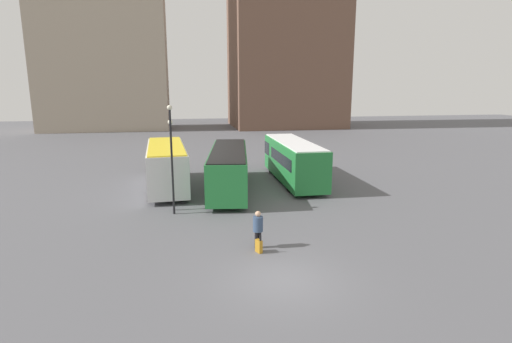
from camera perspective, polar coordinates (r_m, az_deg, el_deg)
ground_plane at (r=15.77m, az=3.89°, el=-15.17°), size 160.00×160.00×0.00m
building_block_left at (r=74.82m, az=-21.12°, el=18.16°), size 20.59×11.45×32.46m
building_block_right at (r=76.68m, az=4.29°, el=21.38°), size 19.40×16.32×39.50m
bus_0 at (r=29.56m, az=-12.65°, el=0.97°), size 3.13×9.67×3.12m
bus_1 at (r=28.30m, az=-3.92°, el=0.57°), size 4.05×11.34×2.93m
bus_2 at (r=30.88m, az=5.32°, el=1.70°), size 2.65×10.33×3.14m
traveler at (r=18.16m, az=0.28°, el=-7.81°), size 0.59×0.59×1.75m
suitcase at (r=17.95m, az=0.41°, el=-10.60°), size 0.30×0.41×0.84m
lamp_post_0 at (r=23.65m, az=-11.94°, el=1.96°), size 0.28×0.28×5.37m
lamp_post_1 at (r=22.84m, az=-11.98°, el=2.75°), size 0.28×0.28×6.23m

